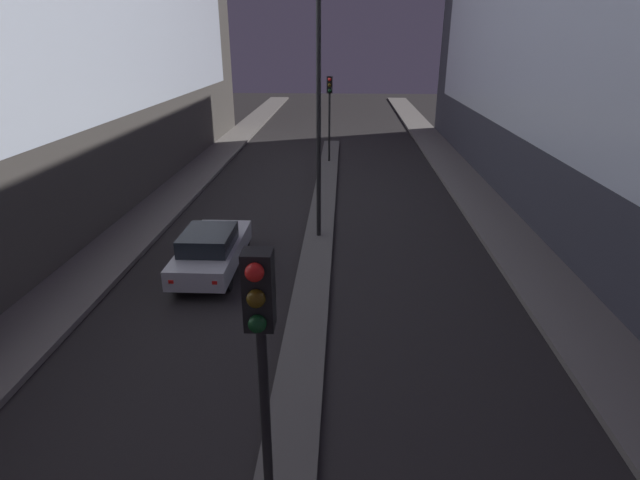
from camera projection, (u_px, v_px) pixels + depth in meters
median_strip at (321, 222)px, 19.80m from camera, size 1.04×32.60×0.13m
traffic_light_near at (262, 356)px, 5.56m from camera, size 0.32×0.42×4.73m
traffic_light_mid at (329, 100)px, 27.93m from camera, size 0.32×0.42×4.73m
street_lamp at (319, 74)px, 16.19m from camera, size 0.49×0.49×8.63m
car_left_lane at (211, 250)px, 15.52m from camera, size 1.73×4.27×1.45m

